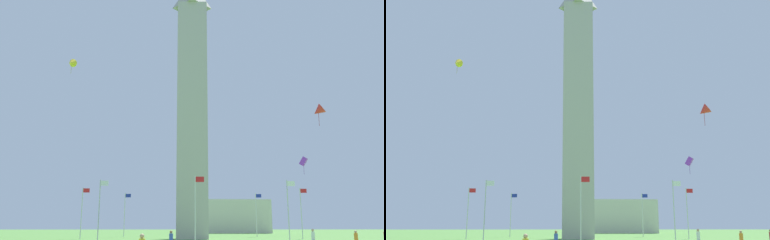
% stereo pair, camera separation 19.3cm
% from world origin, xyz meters
% --- Properties ---
extents(ground_plane, '(260.00, 260.00, 0.00)m').
position_xyz_m(ground_plane, '(0.00, 0.00, 0.00)').
color(ground_plane, '#548C3D').
extents(obelisk_monument, '(4.86, 4.86, 44.22)m').
position_xyz_m(obelisk_monument, '(0.00, 0.00, 22.11)').
color(obelisk_monument, '#B7B2A8').
rests_on(obelisk_monument, ground).
extents(flagpole_n, '(1.12, 0.14, 7.79)m').
position_xyz_m(flagpole_n, '(17.13, 0.00, 4.28)').
color(flagpole_n, silver).
rests_on(flagpole_n, ground).
extents(flagpole_ne, '(1.12, 0.14, 7.79)m').
position_xyz_m(flagpole_ne, '(12.13, 12.07, 4.28)').
color(flagpole_ne, silver).
rests_on(flagpole_ne, ground).
extents(flagpole_e, '(1.12, 0.14, 7.79)m').
position_xyz_m(flagpole_e, '(0.06, 17.07, 4.28)').
color(flagpole_e, silver).
rests_on(flagpole_e, ground).
extents(flagpole_se, '(1.12, 0.14, 7.79)m').
position_xyz_m(flagpole_se, '(-12.01, 12.07, 4.28)').
color(flagpole_se, silver).
rests_on(flagpole_se, ground).
extents(flagpole_s, '(1.12, 0.14, 7.79)m').
position_xyz_m(flagpole_s, '(-17.01, 0.00, 4.28)').
color(flagpole_s, silver).
rests_on(flagpole_s, ground).
extents(flagpole_sw, '(1.12, 0.14, 7.79)m').
position_xyz_m(flagpole_sw, '(-12.01, -12.07, 4.28)').
color(flagpole_sw, silver).
rests_on(flagpole_sw, ground).
extents(flagpole_w, '(1.12, 0.14, 7.79)m').
position_xyz_m(flagpole_w, '(0.06, -17.07, 4.28)').
color(flagpole_w, silver).
rests_on(flagpole_w, ground).
extents(flagpole_nw, '(1.12, 0.14, 7.79)m').
position_xyz_m(flagpole_nw, '(12.13, -12.07, 4.28)').
color(flagpole_nw, silver).
rests_on(flagpole_nw, ground).
extents(person_white_shirt, '(0.32, 0.32, 1.78)m').
position_xyz_m(person_white_shirt, '(10.43, -27.47, 0.89)').
color(person_white_shirt, '#2D2D38').
rests_on(person_white_shirt, ground).
extents(person_orange_shirt, '(0.32, 0.32, 1.68)m').
position_xyz_m(person_orange_shirt, '(13.49, -29.65, 0.83)').
color(person_orange_shirt, '#2D2D38').
rests_on(person_orange_shirt, ground).
extents(kite_red_delta, '(2.06, 1.87, 2.64)m').
position_xyz_m(kite_red_delta, '(14.32, -19.85, 15.02)').
color(kite_red_delta, red).
extents(kite_purple_box, '(1.29, 1.06, 2.42)m').
position_xyz_m(kite_purple_box, '(14.75, -10.98, 10.40)').
color(kite_purple_box, purple).
extents(kite_yellow_delta, '(1.38, 1.55, 2.36)m').
position_xyz_m(kite_yellow_delta, '(-17.66, -9.32, 24.91)').
color(kite_yellow_delta, yellow).
extents(distant_building, '(18.99, 17.25, 8.47)m').
position_xyz_m(distant_building, '(11.71, 50.78, 4.23)').
color(distant_building, beige).
rests_on(distant_building, ground).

